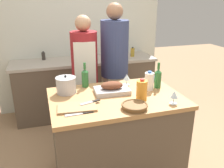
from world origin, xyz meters
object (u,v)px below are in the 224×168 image
object	(u,v)px
stock_pot	(66,85)
condiment_bottle_tall	(43,56)
wine_glass_right	(127,77)
knife_chef	(80,114)
wine_bottle_dark	(85,77)
wine_bottle_green	(158,78)
condiment_bottle_short	(133,52)
juice_jug	(142,90)
cutting_board	(77,107)
roasting_pan	(112,89)
mixing_bowl	(150,78)
wicker_basket	(135,106)
wine_glass_left	(174,95)
person_cook_aproned	(85,75)
knife_paring	(91,102)
milk_jug	(149,81)
person_cook_guest	(115,66)

from	to	relation	value
stock_pot	condiment_bottle_tall	distance (m)	1.50
wine_glass_right	knife_chef	xyz separation A→B (m)	(-0.59, -0.52, -0.08)
stock_pot	wine_bottle_dark	size ratio (longest dim) A/B	0.75
wine_bottle_green	wine_glass_right	bearing A→B (deg)	148.47
wine_glass_right	condiment_bottle_short	xyz separation A→B (m)	(0.57, 1.26, -0.03)
juice_jug	stock_pot	bearing A→B (deg)	149.53
cutting_board	condiment_bottle_short	distance (m)	2.04
roasting_pan	mixing_bowl	xyz separation A→B (m)	(0.52, 0.21, -0.01)
stock_pot	condiment_bottle_short	bearing A→B (deg)	46.74
wicker_basket	wine_bottle_dark	world-z (taller)	wine_bottle_dark
condiment_bottle_tall	wine_bottle_green	bearing A→B (deg)	-56.36
mixing_bowl	wine_glass_left	xyz separation A→B (m)	(-0.08, -0.62, 0.05)
stock_pot	person_cook_aproned	distance (m)	0.64
wine_bottle_green	knife_paring	distance (m)	0.78
wine_bottle_green	wine_bottle_dark	xyz separation A→B (m)	(-0.71, 0.25, -0.00)
mixing_bowl	condiment_bottle_tall	world-z (taller)	condiment_bottle_tall
juice_jug	knife_chef	bearing A→B (deg)	-169.19
wine_bottle_green	knife_paring	xyz separation A→B (m)	(-0.75, -0.20, -0.08)
juice_jug	wine_bottle_green	distance (m)	0.37
knife_chef	stock_pot	bearing A→B (deg)	95.91
wicker_basket	stock_pot	xyz separation A→B (m)	(-0.51, 0.52, 0.06)
condiment_bottle_tall	knife_paring	bearing A→B (deg)	-79.57
cutting_board	knife_chef	world-z (taller)	cutting_board
wicker_basket	person_cook_aproned	distance (m)	1.10
juice_jug	knife_paring	size ratio (longest dim) A/B	1.06
wine_bottle_dark	knife_chef	xyz separation A→B (m)	(-0.16, -0.60, -0.10)
wicker_basket	wine_glass_left	distance (m)	0.37
wine_bottle_dark	condiment_bottle_short	world-z (taller)	wine_bottle_dark
milk_jug	condiment_bottle_tall	size ratio (longest dim) A/B	1.51
juice_jug	knife_paring	distance (m)	0.47
wine_glass_right	person_cook_aproned	xyz separation A→B (m)	(-0.35, 0.53, -0.10)
wine_bottle_dark	stock_pot	bearing A→B (deg)	-151.72
wine_bottle_green	condiment_bottle_tall	world-z (taller)	wine_bottle_green
mixing_bowl	wine_glass_left	size ratio (longest dim) A/B	1.06
roasting_pan	wicker_basket	bearing A→B (deg)	-78.59
wine_bottle_green	mixing_bowl	bearing A→B (deg)	83.30
cutting_board	person_cook_guest	distance (m)	1.16
condiment_bottle_tall	stock_pot	bearing A→B (deg)	-83.76
mixing_bowl	wicker_basket	bearing A→B (deg)	-125.90
juice_jug	wine_glass_right	size ratio (longest dim) A/B	1.70
wine_bottle_green	condiment_bottle_short	xyz separation A→B (m)	(0.30, 1.43, -0.06)
stock_pot	person_cook_guest	world-z (taller)	person_cook_guest
stock_pot	wine_glass_left	distance (m)	1.02
stock_pot	mixing_bowl	xyz separation A→B (m)	(0.95, 0.08, -0.05)
knife_chef	condiment_bottle_tall	size ratio (longest dim) A/B	1.79
knife_paring	knife_chef	bearing A→B (deg)	-128.28
wicker_basket	wine_bottle_green	xyz separation A→B (m)	(0.41, 0.39, 0.08)
wicker_basket	wine_bottle_green	world-z (taller)	wine_bottle_green
condiment_bottle_tall	person_cook_aproned	size ratio (longest dim) A/B	0.08
milk_jug	knife_chef	distance (m)	0.83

